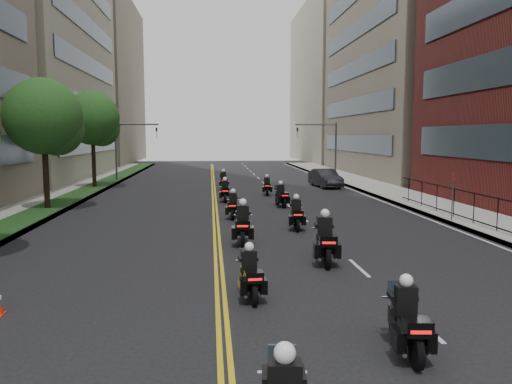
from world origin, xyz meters
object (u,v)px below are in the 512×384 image
at_px(motorcycle_5, 296,215).
at_px(motorcycle_7, 281,197).
at_px(motorcycle_8, 225,192).
at_px(parked_sedan, 325,178).
at_px(motorcycle_1, 407,323).
at_px(motorcycle_3, 325,242).
at_px(motorcycle_6, 233,207).
at_px(motorcycle_2, 250,276).
at_px(motorcycle_4, 243,226).
at_px(motorcycle_10, 223,181).
at_px(motorcycle_9, 267,187).

distance_m(motorcycle_5, motorcycle_7, 7.36).
xyz_separation_m(motorcycle_8, parked_sedan, (8.75, 8.46, 0.13)).
distance_m(motorcycle_1, motorcycle_5, 13.48).
height_order(motorcycle_3, motorcycle_6, motorcycle_3).
distance_m(motorcycle_3, motorcycle_7, 13.60).
relative_size(motorcycle_2, motorcycle_4, 0.83).
relative_size(motorcycle_4, motorcycle_5, 1.12).
distance_m(motorcycle_6, motorcycle_7, 5.06).
relative_size(motorcycle_8, motorcycle_10, 0.97).
height_order(motorcycle_3, motorcycle_5, motorcycle_3).
bearing_deg(motorcycle_7, motorcycle_5, -99.92).
xyz_separation_m(motorcycle_2, motorcycle_10, (0.01, 27.15, 0.06)).
height_order(motorcycle_7, motorcycle_10, motorcycle_10).
distance_m(motorcycle_7, motorcycle_8, 4.33).
distance_m(motorcycle_5, motorcycle_9, 13.49).
xyz_separation_m(motorcycle_7, motorcycle_9, (-0.17, 6.14, -0.03)).
bearing_deg(motorcycle_3, motorcycle_7, 94.89).
distance_m(motorcycle_2, motorcycle_7, 17.40).
distance_m(motorcycle_4, parked_sedan, 23.08).
bearing_deg(motorcycle_10, motorcycle_2, -93.41).
bearing_deg(motorcycle_9, motorcycle_7, -84.10).
bearing_deg(motorcycle_4, motorcycle_6, 95.39).
height_order(motorcycle_6, motorcycle_7, motorcycle_7).
bearing_deg(motorcycle_7, motorcycle_1, -98.52).
relative_size(motorcycle_2, parked_sedan, 0.44).
relative_size(motorcycle_4, motorcycle_6, 1.17).
height_order(motorcycle_4, motorcycle_9, motorcycle_4).
bearing_deg(motorcycle_3, motorcycle_1, -83.49).
xyz_separation_m(motorcycle_1, motorcycle_10, (-2.87, 30.89, 0.02)).
xyz_separation_m(motorcycle_7, motorcycle_8, (-3.37, 2.72, 0.01)).
height_order(motorcycle_1, motorcycle_3, motorcycle_3).
bearing_deg(parked_sedan, motorcycle_10, -179.36).
relative_size(motorcycle_6, motorcycle_10, 0.94).
relative_size(motorcycle_6, motorcycle_8, 0.97).
bearing_deg(motorcycle_6, motorcycle_8, 97.04).
bearing_deg(motorcycle_5, motorcycle_7, 92.42).
xyz_separation_m(motorcycle_10, parked_sedan, (8.65, 1.12, 0.11)).
height_order(motorcycle_9, motorcycle_10, motorcycle_10).
bearing_deg(motorcycle_5, motorcycle_2, -101.96).
bearing_deg(motorcycle_4, motorcycle_10, 95.06).
height_order(motorcycle_10, parked_sedan, motorcycle_10).
bearing_deg(motorcycle_4, motorcycle_1, -71.65).
xyz_separation_m(motorcycle_3, motorcycle_9, (0.23, 19.73, -0.13)).
height_order(motorcycle_8, motorcycle_10, motorcycle_10).
relative_size(motorcycle_7, motorcycle_10, 0.96).
xyz_separation_m(motorcycle_9, parked_sedan, (5.55, 5.05, 0.17)).
xyz_separation_m(motorcycle_7, parked_sedan, (5.38, 11.18, 0.14)).
bearing_deg(parked_sedan, motorcycle_1, -106.97).
bearing_deg(motorcycle_1, motorcycle_6, 105.21).
relative_size(motorcycle_3, parked_sedan, 0.54).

